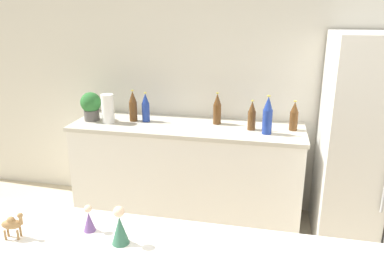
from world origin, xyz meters
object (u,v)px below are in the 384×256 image
Objects in this scene: back_bottle_3 at (252,116)px; camel_figurine at (12,224)px; wise_man_figurine_blue at (89,220)px; back_bottle_2 at (146,108)px; back_bottle_5 at (217,109)px; refrigerator at (383,145)px; back_bottle_0 at (133,106)px; potted_plant at (91,105)px; paper_towel_roll at (108,109)px; back_bottle_4 at (268,116)px; wise_man_figurine_purple at (120,228)px; back_bottle_1 at (294,116)px.

back_bottle_3 reaches higher than camel_figurine.
back_bottle_3 reaches higher than wise_man_figurine_blue.
back_bottle_5 is at bearing 5.16° from back_bottle_2.
refrigerator is at bearing -3.84° from back_bottle_3.
back_bottle_0 is 1.12× the size of back_bottle_3.
back_bottle_3 is at bearing 0.83° from potted_plant.
paper_towel_roll is at bearing 112.09° from wise_man_figurine_blue.
back_bottle_4 is (1.43, -0.02, 0.02)m from paper_towel_roll.
potted_plant is 1.61m from back_bottle_4.
back_bottle_4 is 2.85× the size of camel_figurine.
back_bottle_2 is 2.31× the size of wise_man_figurine_blue.
back_bottle_5 reaches higher than paper_towel_roll.
wise_man_figurine_blue is (-0.24, -1.98, 0.02)m from back_bottle_5.
back_bottle_0 reaches higher than back_bottle_3.
back_bottle_2 reaches higher than back_bottle_3.
potted_plant is 0.91× the size of back_bottle_0.
refrigerator reaches higher than wise_man_figurine_purple.
paper_towel_roll is 0.34m from back_bottle_2.
back_bottle_0 is 2.47× the size of wise_man_figurine_blue.
back_bottle_3 is at bearing -1.97° from back_bottle_0.
wise_man_figurine_purple is at bearing -19.00° from wise_man_figurine_blue.
camel_figurine is at bearing -112.62° from back_bottle_3.
camel_figurine is 0.30m from wise_man_figurine_blue.
potted_plant reaches higher than back_bottle_1.
back_bottle_0 is 0.12m from back_bottle_2.
back_bottle_1 is 1.00× the size of back_bottle_3.
paper_towel_roll is (0.18, -0.04, -0.01)m from potted_plant.
potted_plant is at bearing -173.63° from back_bottle_5.
potted_plant is 2.07m from camel_figurine.
back_bottle_1 is at bearing 2.58° from potted_plant.
back_bottle_2 is 0.66m from back_bottle_5.
potted_plant reaches higher than camel_figurine.
potted_plant is at bearing 119.53° from wise_man_figurine_purple.
back_bottle_2 is (-1.32, -0.01, 0.01)m from back_bottle_1.
refrigerator is 2.34m from paper_towel_roll.
wise_man_figurine_purple reaches higher than wise_man_figurine_blue.
back_bottle_5 is at bearing 87.73° from wise_man_figurine_purple.
back_bottle_0 is at bearing 25.61° from paper_towel_roll.
back_bottle_4 is (1.10, -0.13, 0.03)m from back_bottle_2.
back_bottle_5 is (-1.36, 0.18, 0.17)m from refrigerator.
paper_towel_roll is at bearing -154.39° from back_bottle_0.
paper_towel_roll is 0.96× the size of back_bottle_2.
back_bottle_5 is at bearing 175.93° from back_bottle_1.
back_bottle_2 is 2.04m from camel_figurine.
paper_towel_roll is 1.29m from back_bottle_3.
wise_man_figurine_blue is (0.27, 0.11, -0.02)m from camel_figurine.
refrigerator is 1.38m from back_bottle_5.
potted_plant is 1.02× the size of back_bottle_1.
potted_plant is 0.19m from paper_towel_roll.
potted_plant is at bearing -177.42° from back_bottle_1.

